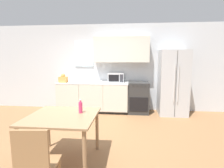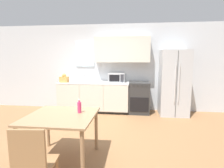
# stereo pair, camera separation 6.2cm
# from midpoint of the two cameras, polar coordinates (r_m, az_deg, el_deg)

# --- Properties ---
(ground_plane) EXTENTS (12.00, 12.00, 0.00)m
(ground_plane) POSITION_cam_midpoint_polar(r_m,az_deg,el_deg) (3.92, -8.48, -16.39)
(ground_plane) COLOR olive
(wall_back) EXTENTS (12.00, 0.38, 2.70)m
(wall_back) POSITION_cam_midpoint_polar(r_m,az_deg,el_deg) (5.60, -2.49, 6.37)
(wall_back) COLOR silver
(wall_back) RESTS_ON ground_plane
(kitchen_counter) EXTENTS (2.18, 0.66, 0.92)m
(kitchen_counter) POSITION_cam_midpoint_polar(r_m,az_deg,el_deg) (5.48, -6.49, -4.13)
(kitchen_counter) COLOR #333333
(kitchen_counter) RESTS_ON ground_plane
(oven_range) EXTENTS (0.61, 0.63, 0.94)m
(oven_range) POSITION_cam_midpoint_polar(r_m,az_deg,el_deg) (5.37, 8.23, -4.36)
(oven_range) COLOR #2D2D2D
(oven_range) RESTS_ON ground_plane
(refrigerator) EXTENTS (0.79, 0.74, 1.88)m
(refrigerator) POSITION_cam_midpoint_polar(r_m,az_deg,el_deg) (5.38, 18.95, 0.41)
(refrigerator) COLOR silver
(refrigerator) RESTS_ON ground_plane
(kitchen_sink) EXTENTS (0.69, 0.41, 0.20)m
(kitchen_sink) POSITION_cam_midpoint_polar(r_m,az_deg,el_deg) (5.49, -10.01, 0.76)
(kitchen_sink) COLOR #B7BABC
(kitchen_sink) RESTS_ON kitchen_counter
(microwave) EXTENTS (0.48, 0.33, 0.28)m
(microwave) POSITION_cam_midpoint_polar(r_m,az_deg,el_deg) (5.40, 1.02, 2.12)
(microwave) COLOR #B7BABC
(microwave) RESTS_ON kitchen_counter
(coffee_mug) EXTENTS (0.12, 0.09, 0.08)m
(coffee_mug) POSITION_cam_midpoint_polar(r_m,az_deg,el_deg) (5.12, -4.07, 0.67)
(coffee_mug) COLOR white
(coffee_mug) RESTS_ON kitchen_counter
(grocery_bag_0) EXTENTS (0.24, 0.21, 0.27)m
(grocery_bag_0) POSITION_cam_midpoint_polar(r_m,az_deg,el_deg) (5.53, -15.93, 1.66)
(grocery_bag_0) COLOR #DB994C
(grocery_bag_0) RESTS_ON kitchen_counter
(dining_table) EXTENTS (1.03, 0.99, 0.76)m
(dining_table) POSITION_cam_midpoint_polar(r_m,az_deg,el_deg) (2.88, -16.46, -11.71)
(dining_table) COLOR #997551
(dining_table) RESTS_ON ground_plane
(dining_chair_near) EXTENTS (0.44, 0.44, 0.93)m
(dining_chair_near) POSITION_cam_midpoint_polar(r_m,az_deg,el_deg) (2.21, -24.60, -22.14)
(dining_chair_near) COLOR #997047
(dining_chair_near) RESTS_ON ground_plane
(drink_bottle) EXTENTS (0.06, 0.06, 0.22)m
(drink_bottle) POSITION_cam_midpoint_polar(r_m,az_deg,el_deg) (2.87, -10.86, -7.44)
(drink_bottle) COLOR #DB386B
(drink_bottle) RESTS_ON dining_table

